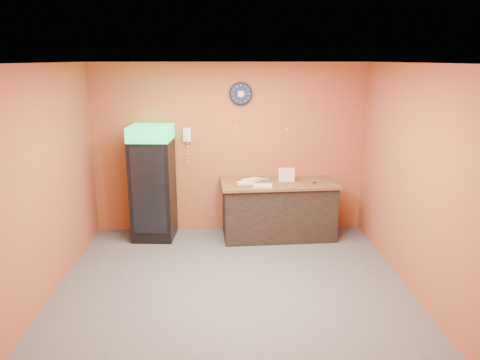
{
  "coord_description": "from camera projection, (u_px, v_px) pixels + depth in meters",
  "views": [
    {
      "loc": [
        -0.12,
        -5.63,
        2.84
      ],
      "look_at": [
        0.13,
        0.6,
        1.23
      ],
      "focal_mm": 35.0,
      "sensor_mm": 36.0,
      "label": 1
    }
  ],
  "objects": [
    {
      "name": "beverage_cooler",
      "position": [
        153.0,
        185.0,
        7.45
      ],
      "size": [
        0.69,
        0.7,
        1.84
      ],
      "rotation": [
        0.0,
        0.0,
        -0.07
      ],
      "color": "black",
      "rests_on": "floor"
    },
    {
      "name": "wrapped_sandwich_mid",
      "position": [
        262.0,
        186.0,
        7.21
      ],
      "size": [
        0.31,
        0.14,
        0.04
      ],
      "primitive_type": "cube",
      "rotation": [
        0.0,
        0.0,
        -0.09
      ],
      "color": "silver",
      "rests_on": "butcher_paper"
    },
    {
      "name": "left_wall",
      "position": [
        48.0,
        180.0,
        5.73
      ],
      "size": [
        0.02,
        4.0,
        2.8
      ],
      "primitive_type": "cube",
      "color": "#AB5030",
      "rests_on": "floor"
    },
    {
      "name": "wrapped_sandwich_right",
      "position": [
        251.0,
        180.0,
        7.53
      ],
      "size": [
        0.33,
        0.28,
        0.04
      ],
      "primitive_type": "cube",
      "rotation": [
        0.0,
        0.0,
        0.6
      ],
      "color": "silver",
      "rests_on": "butcher_paper"
    },
    {
      "name": "right_wall",
      "position": [
        410.0,
        177.0,
        5.9
      ],
      "size": [
        0.02,
        4.0,
        2.8
      ],
      "primitive_type": "cube",
      "color": "#AB5030",
      "rests_on": "floor"
    },
    {
      "name": "ceiling",
      "position": [
        231.0,
        63.0,
        5.46
      ],
      "size": [
        4.5,
        4.0,
        0.02
      ],
      "primitive_type": "cube",
      "color": "white",
      "rests_on": "back_wall"
    },
    {
      "name": "prep_counter",
      "position": [
        278.0,
        210.0,
        7.63
      ],
      "size": [
        1.81,
        0.88,
        0.89
      ],
      "primitive_type": "cube",
      "rotation": [
        0.0,
        0.0,
        0.05
      ],
      "color": "black",
      "rests_on": "floor"
    },
    {
      "name": "wall_phone",
      "position": [
        187.0,
        135.0,
        7.61
      ],
      "size": [
        0.12,
        0.11,
        0.23
      ],
      "color": "white",
      "rests_on": "back_wall"
    },
    {
      "name": "back_wall",
      "position": [
        229.0,
        149.0,
        7.75
      ],
      "size": [
        4.5,
        0.02,
        2.8
      ],
      "primitive_type": "cube",
      "color": "#AB5030",
      "rests_on": "floor"
    },
    {
      "name": "sub_roll_stack",
      "position": [
        287.0,
        175.0,
        7.52
      ],
      "size": [
        0.26,
        0.1,
        0.22
      ],
      "rotation": [
        0.0,
        0.0,
        -0.04
      ],
      "color": "#F4E0BE",
      "rests_on": "butcher_paper"
    },
    {
      "name": "kitchen_tool",
      "position": [
        269.0,
        178.0,
        7.66
      ],
      "size": [
        0.06,
        0.06,
        0.06
      ],
      "primitive_type": "cylinder",
      "color": "silver",
      "rests_on": "butcher_paper"
    },
    {
      "name": "wall_clock",
      "position": [
        241.0,
        94.0,
        7.5
      ],
      "size": [
        0.38,
        0.06,
        0.38
      ],
      "color": "black",
      "rests_on": "back_wall"
    },
    {
      "name": "wrapped_sandwich_left",
      "position": [
        246.0,
        183.0,
        7.37
      ],
      "size": [
        0.27,
        0.13,
        0.04
      ],
      "primitive_type": "cube",
      "rotation": [
        0.0,
        0.0,
        0.09
      ],
      "color": "silver",
      "rests_on": "butcher_paper"
    },
    {
      "name": "butcher_paper",
      "position": [
        279.0,
        183.0,
        7.52
      ],
      "size": [
        1.91,
        0.99,
        0.04
      ],
      "primitive_type": "cube",
      "rotation": [
        0.0,
        0.0,
        0.06
      ],
      "color": "brown",
      "rests_on": "prep_counter"
    },
    {
      "name": "floor",
      "position": [
        232.0,
        281.0,
        6.16
      ],
      "size": [
        4.5,
        4.5,
        0.0
      ],
      "primitive_type": "plane",
      "color": "#47474C",
      "rests_on": "ground"
    }
  ]
}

